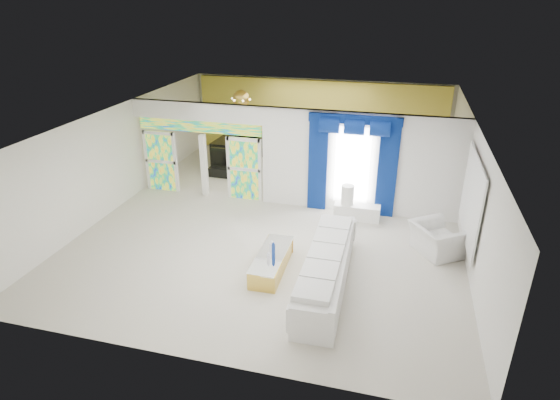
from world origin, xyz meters
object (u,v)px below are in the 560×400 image
(armchair, at_px, (437,239))
(white_sofa, at_px, (326,271))
(grand_piano, at_px, (238,150))
(coffee_table, at_px, (272,262))
(console_table, at_px, (357,212))

(armchair, bearing_deg, white_sofa, 96.23)
(white_sofa, relative_size, armchair, 3.39)
(armchair, distance_m, grand_piano, 8.81)
(coffee_table, height_order, grand_piano, grand_piano)
(white_sofa, distance_m, grand_piano, 8.68)
(console_table, bearing_deg, white_sofa, -94.93)
(armchair, xyz_separation_m, grand_piano, (-7.11, 5.20, 0.09))
(white_sofa, relative_size, coffee_table, 2.12)
(coffee_table, relative_size, console_table, 1.45)
(white_sofa, height_order, grand_piano, grand_piano)
(white_sofa, bearing_deg, grand_piano, 121.23)
(coffee_table, bearing_deg, grand_piano, 115.37)
(coffee_table, height_order, console_table, console_table)
(coffee_table, distance_m, grand_piano, 7.77)
(console_table, bearing_deg, grand_piano, 142.74)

